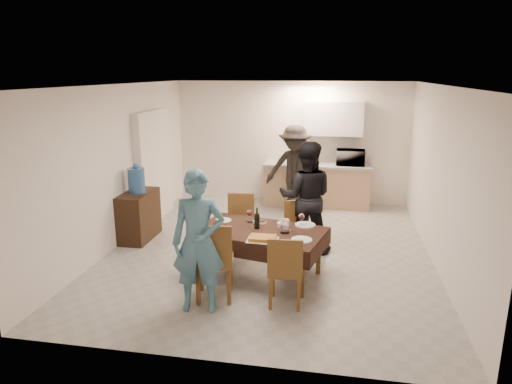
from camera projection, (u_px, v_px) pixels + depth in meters
floor at (270, 250)px, 7.38m from camera, size 5.00×6.00×0.02m
ceiling at (271, 85)px, 6.71m from camera, size 5.00×6.00×0.02m
wall_back at (291, 142)px, 9.90m from camera, size 5.00×0.02×2.60m
wall_front at (222, 239)px, 4.19m from camera, size 5.00×0.02×2.60m
wall_left at (120, 165)px, 7.47m from camera, size 0.02×6.00×2.60m
wall_right at (441, 178)px, 6.61m from camera, size 0.02×6.00×2.60m
stub_partition at (154, 166)px, 8.67m from camera, size 0.15×1.40×2.10m
kitchen_base_cabinet at (316, 186)px, 9.71m from camera, size 2.20×0.60×0.86m
kitchen_worktop at (317, 165)px, 9.60m from camera, size 2.24×0.64×0.05m
upper_cabinet at (334, 118)px, 9.43m from camera, size 1.20×0.34×0.70m
dining_table at (260, 232)px, 6.29m from camera, size 1.92×1.38×0.68m
chair_near_left at (212, 254)px, 5.57m from camera, size 0.55×0.55×0.56m
chair_near_right at (285, 265)px, 5.44m from camera, size 0.44×0.44×0.49m
chair_far_left at (238, 221)px, 7.02m from camera, size 0.46×0.46×0.50m
chair_far_right at (297, 226)px, 6.88m from camera, size 0.45×0.45×0.47m
console at (139, 216)px, 7.77m from camera, size 0.44×0.89×0.82m
water_jug at (136, 180)px, 7.61m from camera, size 0.28×0.28×0.42m
wine_bottle at (257, 218)px, 6.30m from camera, size 0.08×0.08×0.30m
water_pitcher at (285, 226)px, 6.15m from camera, size 0.12×0.12×0.19m
savoury_tart at (263, 238)px, 5.90m from camera, size 0.40×0.30×0.05m
salad_bowl at (283, 225)px, 6.40m from camera, size 0.17×0.17×0.07m
mushroom_dish at (260, 222)px, 6.56m from camera, size 0.18×0.18×0.03m
wine_glass_a at (216, 227)px, 6.12m from camera, size 0.09×0.09×0.20m
wine_glass_b at (302, 220)px, 6.40m from camera, size 0.09×0.09×0.19m
wine_glass_c at (250, 215)px, 6.58m from camera, size 0.09×0.09×0.20m
plate_near_left at (212, 234)px, 6.10m from camera, size 0.27×0.27×0.02m
plate_near_right at (302, 240)px, 5.89m from camera, size 0.27×0.27×0.02m
plate_far_left at (223, 220)px, 6.67m from camera, size 0.24×0.24×0.01m
plate_far_right at (305, 225)px, 6.46m from camera, size 0.29×0.29×0.02m
microwave at (350, 157)px, 9.43m from camera, size 0.58×0.39×0.32m
person_near at (199, 242)px, 5.33m from camera, size 0.69×0.51×1.72m
person_far at (306, 197)px, 7.14m from camera, size 0.90×0.72×1.77m
person_kitchen at (294, 169)px, 9.24m from camera, size 1.14×0.66×1.77m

